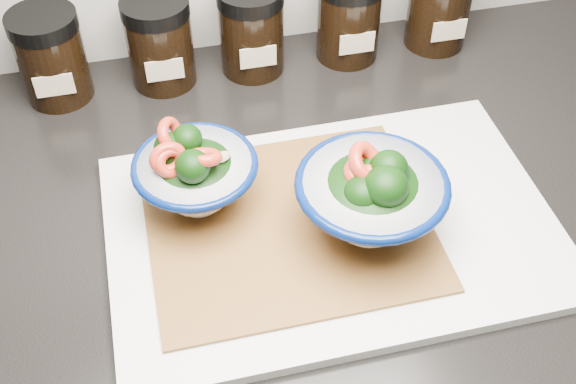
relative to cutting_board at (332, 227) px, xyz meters
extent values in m
cube|color=black|center=(-0.10, 0.05, -0.03)|extent=(3.50, 0.60, 0.04)
cube|color=silver|center=(0.00, 0.00, 0.00)|extent=(0.45, 0.30, 0.01)
cube|color=#97622D|center=(-0.04, 0.01, 0.01)|extent=(0.28, 0.24, 0.00)
cylinder|color=white|center=(-0.13, 0.06, 0.01)|extent=(0.04, 0.04, 0.01)
ellipsoid|color=white|center=(-0.13, 0.06, 0.03)|extent=(0.07, 0.07, 0.03)
torus|color=#04174D|center=(-0.13, 0.06, 0.06)|extent=(0.13, 0.13, 0.01)
torus|color=#04174D|center=(-0.13, 0.06, 0.05)|extent=(0.10, 0.10, 0.00)
ellipsoid|color=black|center=(-0.13, 0.06, 0.05)|extent=(0.09, 0.09, 0.04)
ellipsoid|color=black|center=(-0.13, 0.04, 0.08)|extent=(0.03, 0.03, 0.03)
cylinder|color=#477233|center=(-0.13, 0.04, 0.07)|extent=(0.01, 0.01, 0.02)
ellipsoid|color=black|center=(-0.13, 0.05, 0.07)|extent=(0.03, 0.03, 0.04)
cylinder|color=#477233|center=(-0.13, 0.05, 0.05)|extent=(0.01, 0.01, 0.02)
ellipsoid|color=black|center=(-0.15, 0.08, 0.07)|extent=(0.03, 0.03, 0.03)
cylinder|color=#477233|center=(-0.15, 0.08, 0.06)|extent=(0.01, 0.01, 0.02)
ellipsoid|color=black|center=(-0.15, 0.07, 0.06)|extent=(0.04, 0.04, 0.04)
cylinder|color=#477233|center=(-0.15, 0.07, 0.05)|extent=(0.01, 0.01, 0.03)
ellipsoid|color=black|center=(-0.13, 0.08, 0.08)|extent=(0.03, 0.03, 0.03)
cylinder|color=#477233|center=(-0.13, 0.08, 0.07)|extent=(0.01, 0.01, 0.02)
torus|color=#C33E24|center=(-0.15, 0.05, 0.08)|extent=(0.05, 0.04, 0.04)
torus|color=#C33E24|center=(-0.12, 0.04, 0.09)|extent=(0.05, 0.05, 0.03)
torus|color=#C33E24|center=(-0.15, 0.05, 0.08)|extent=(0.04, 0.04, 0.04)
torus|color=#C33E24|center=(-0.15, 0.08, 0.08)|extent=(0.04, 0.04, 0.04)
cylinder|color=#CCBC8E|center=(-0.10, 0.05, 0.07)|extent=(0.02, 0.02, 0.01)
cylinder|color=#CCBC8E|center=(-0.13, 0.08, 0.08)|extent=(0.02, 0.02, 0.01)
cylinder|color=white|center=(0.03, -0.02, 0.02)|extent=(0.05, 0.05, 0.01)
ellipsoid|color=white|center=(0.03, -0.02, 0.03)|extent=(0.08, 0.08, 0.04)
torus|color=#04174D|center=(0.03, -0.02, 0.07)|extent=(0.15, 0.15, 0.01)
torus|color=#04174D|center=(0.03, -0.02, 0.06)|extent=(0.12, 0.12, 0.00)
ellipsoid|color=black|center=(0.03, -0.02, 0.06)|extent=(0.11, 0.11, 0.05)
ellipsoid|color=black|center=(0.05, -0.02, 0.09)|extent=(0.04, 0.04, 0.04)
cylinder|color=#477233|center=(0.05, -0.02, 0.07)|extent=(0.02, 0.01, 0.03)
ellipsoid|color=black|center=(0.04, -0.04, 0.09)|extent=(0.04, 0.04, 0.04)
cylinder|color=#477233|center=(0.04, -0.04, 0.07)|extent=(0.02, 0.02, 0.03)
ellipsoid|color=black|center=(0.04, 0.00, 0.08)|extent=(0.04, 0.04, 0.03)
cylinder|color=#477233|center=(0.04, 0.00, 0.06)|extent=(0.01, 0.01, 0.02)
ellipsoid|color=black|center=(0.02, -0.03, 0.08)|extent=(0.04, 0.04, 0.03)
cylinder|color=#477233|center=(0.02, -0.03, 0.06)|extent=(0.01, 0.01, 0.02)
torus|color=#C33E24|center=(0.04, -0.01, 0.08)|extent=(0.06, 0.06, 0.04)
torus|color=#C33E24|center=(0.03, -0.01, 0.09)|extent=(0.05, 0.05, 0.05)
torus|color=#C33E24|center=(0.03, -0.01, 0.08)|extent=(0.06, 0.06, 0.03)
cylinder|color=#CCBC8E|center=(0.03, -0.03, 0.08)|extent=(0.02, 0.02, 0.01)
cylinder|color=black|center=(-0.26, 0.29, 0.04)|extent=(0.08, 0.08, 0.09)
cylinder|color=black|center=(-0.26, 0.29, 0.10)|extent=(0.08, 0.08, 0.02)
cube|color=#C6B793|center=(-0.26, 0.25, 0.04)|extent=(0.04, 0.00, 0.03)
cylinder|color=black|center=(-0.14, 0.29, 0.04)|extent=(0.08, 0.08, 0.09)
cylinder|color=black|center=(-0.14, 0.29, 0.10)|extent=(0.08, 0.08, 0.02)
cube|color=#C6B793|center=(-0.14, 0.25, 0.04)|extent=(0.04, 0.00, 0.03)
cylinder|color=black|center=(-0.02, 0.29, 0.04)|extent=(0.08, 0.08, 0.09)
cube|color=#C6B793|center=(-0.02, 0.25, 0.04)|extent=(0.05, 0.00, 0.03)
cylinder|color=black|center=(0.10, 0.29, 0.04)|extent=(0.08, 0.08, 0.09)
cube|color=#C6B793|center=(0.10, 0.25, 0.04)|extent=(0.04, 0.00, 0.03)
cylinder|color=black|center=(0.23, 0.29, 0.04)|extent=(0.08, 0.08, 0.09)
cube|color=#C6B793|center=(0.23, 0.25, 0.04)|extent=(0.05, 0.00, 0.03)
camera|label=1|loc=(-0.16, -0.46, 0.55)|focal=45.00mm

